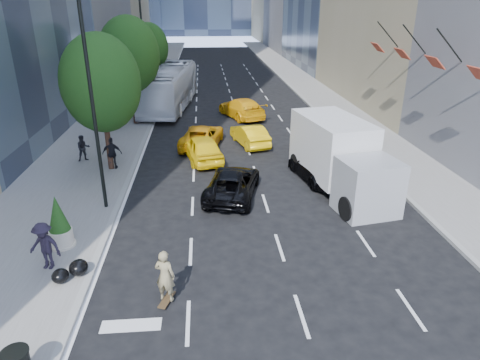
{
  "coord_description": "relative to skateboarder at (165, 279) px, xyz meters",
  "views": [
    {
      "loc": [
        -1.8,
        -14.38,
        8.99
      ],
      "look_at": [
        -0.3,
        3.19,
        1.6
      ],
      "focal_mm": 32.0,
      "sensor_mm": 36.0,
      "label": 1
    }
  ],
  "objects": [
    {
      "name": "city_bus",
      "position": [
        -1.6,
        27.72,
        0.94
      ],
      "size": [
        4.68,
        13.5,
        3.68
      ],
      "primitive_type": "imported",
      "rotation": [
        0.0,
        0.0,
        -0.12
      ],
      "color": "white",
      "rests_on": "ground"
    },
    {
      "name": "tree_far",
      "position": [
        -4.0,
        35.0,
        3.73
      ],
      "size": [
        3.9,
        3.9,
        6.92
      ],
      "color": "black",
      "rests_on": "sidewalk_left"
    },
    {
      "name": "tree_mid",
      "position": [
        -4.0,
        22.0,
        4.42
      ],
      "size": [
        4.5,
        4.5,
        7.99
      ],
      "color": "black",
      "rests_on": "sidewalk_left"
    },
    {
      "name": "box_truck",
      "position": [
        8.14,
        8.38,
        0.89
      ],
      "size": [
        3.92,
        7.69,
        3.51
      ],
      "rotation": [
        0.0,
        0.0,
        0.18
      ],
      "color": "silver",
      "rests_on": "ground"
    },
    {
      "name": "pedestrian_b",
      "position": [
        -3.85,
        11.97,
        0.17
      ],
      "size": [
        1.08,
        0.45,
        1.84
      ],
      "primitive_type": "imported",
      "rotation": [
        0.0,
        0.0,
        3.14
      ],
      "color": "black",
      "rests_on": "sidewalk_left"
    },
    {
      "name": "lamp_near",
      "position": [
        -3.12,
        7.0,
        4.91
      ],
      "size": [
        2.13,
        0.22,
        10.0
      ],
      "color": "black",
      "rests_on": "sidewalk_left"
    },
    {
      "name": "traffic_signal",
      "position": [
        -3.2,
        43.0,
        3.34
      ],
      "size": [
        2.48,
        0.53,
        5.2
      ],
      "color": "black",
      "rests_on": "sidewalk_left"
    },
    {
      "name": "garbage_bags",
      "position": [
        -3.35,
        1.44,
        -0.49
      ],
      "size": [
        1.11,
        1.07,
        0.55
      ],
      "color": "black",
      "rests_on": "sidewalk_left"
    },
    {
      "name": "taxi_c",
      "position": [
        1.2,
        16.08,
        -0.19
      ],
      "size": [
        3.26,
        5.47,
        1.42
      ],
      "primitive_type": "imported",
      "rotation": [
        0.0,
        0.0,
        2.96
      ],
      "color": "orange",
      "rests_on": "ground"
    },
    {
      "name": "pedestrian_c",
      "position": [
        -4.35,
        2.11,
        0.15
      ],
      "size": [
        1.29,
        0.94,
        1.8
      ],
      "primitive_type": "imported",
      "rotation": [
        0.0,
        0.0,
        -0.26
      ],
      "color": "black",
      "rests_on": "sidewalk_left"
    },
    {
      "name": "taxi_d",
      "position": [
        4.5,
        23.5,
        -0.09
      ],
      "size": [
        4.06,
        5.98,
        1.61
      ],
      "primitive_type": "imported",
      "rotation": [
        0.0,
        0.0,
        3.5
      ],
      "color": "#F7B00D",
      "rests_on": "ground"
    },
    {
      "name": "black_sedan_lincoln",
      "position": [
        2.68,
        8.0,
        -0.22
      ],
      "size": [
        3.37,
        5.31,
        1.36
      ],
      "primitive_type": "imported",
      "rotation": [
        0.0,
        0.0,
        2.9
      ],
      "color": "black",
      "rests_on": "ground"
    },
    {
      "name": "lamp_far",
      "position": [
        -3.12,
        25.0,
        4.91
      ],
      "size": [
        2.13,
        0.22,
        10.0
      ],
      "color": "black",
      "rests_on": "sidewalk_left"
    },
    {
      "name": "tree_near",
      "position": [
        -4.0,
        12.0,
        4.07
      ],
      "size": [
        4.2,
        4.2,
        7.46
      ],
      "color": "black",
      "rests_on": "sidewalk_left"
    },
    {
      "name": "sidewalk_right",
      "position": [
        13.2,
        33.0,
        -0.82
      ],
      "size": [
        4.0,
        120.0,
        0.15
      ],
      "primitive_type": "cube",
      "color": "slate",
      "rests_on": "ground"
    },
    {
      "name": "sidewalk_left",
      "position": [
        -5.8,
        33.0,
        -0.82
      ],
      "size": [
        6.0,
        120.0,
        0.15
      ],
      "primitive_type": "cube",
      "color": "slate",
      "rests_on": "ground"
    },
    {
      "name": "pedestrian_a",
      "position": [
        -5.83,
        13.46,
        0.04
      ],
      "size": [
        0.94,
        0.85,
        1.57
      ],
      "primitive_type": "imported",
      "rotation": [
        0.0,
        0.0,
        0.42
      ],
      "color": "black",
      "rests_on": "sidewalk_left"
    },
    {
      "name": "taxi_b",
      "position": [
        4.4,
        16.11,
        -0.2
      ],
      "size": [
        2.48,
        4.48,
        1.4
      ],
      "primitive_type": "imported",
      "rotation": [
        0.0,
        0.0,
        3.39
      ],
      "color": "yellow",
      "rests_on": "ground"
    },
    {
      "name": "black_sedan_mercedes",
      "position": [
        7.4,
        9.75,
        -0.21
      ],
      "size": [
        2.73,
        4.99,
        1.37
      ],
      "primitive_type": "imported",
      "rotation": [
        0.0,
        0.0,
        3.32
      ],
      "color": "black",
      "rests_on": "ground"
    },
    {
      "name": "planter_shrub",
      "position": [
        -4.29,
        3.61,
        0.27
      ],
      "size": [
        0.89,
        0.89,
        2.13
      ],
      "color": "beige",
      "rests_on": "sidewalk_left"
    },
    {
      "name": "skateboarder",
      "position": [
        0.0,
        0.0,
        0.0
      ],
      "size": [
        0.76,
        0.62,
        1.8
      ],
      "primitive_type": "imported",
      "rotation": [
        0.0,
        0.0,
        2.81
      ],
      "color": "#857953",
      "rests_on": "ground"
    },
    {
      "name": "taxi_a",
      "position": [
        1.2,
        13.34,
        -0.11
      ],
      "size": [
        2.86,
        4.94,
        1.58
      ],
      "primitive_type": "imported",
      "rotation": [
        0.0,
        0.0,
        3.37
      ],
      "color": "yellow",
      "rests_on": "ground"
    },
    {
      "name": "facade_flags",
      "position": [
        13.84,
        13.0,
        5.29
      ],
      "size": [
        1.85,
        13.3,
        2.05
      ],
      "color": "black",
      "rests_on": "ground"
    },
    {
      "name": "ground",
      "position": [
        3.2,
        3.0,
        -0.9
      ],
      "size": [
        160.0,
        160.0,
        0.0
      ],
      "primitive_type": "plane",
      "color": "black",
      "rests_on": "ground"
    }
  ]
}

